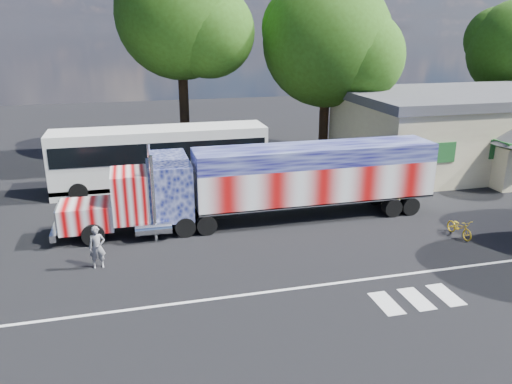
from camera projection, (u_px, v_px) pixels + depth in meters
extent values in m
plane|color=black|center=(273.00, 255.00, 21.47)|extent=(100.00, 100.00, 0.00)
cube|color=silver|center=(295.00, 288.00, 18.71)|extent=(30.00, 0.15, 0.01)
cube|color=silver|center=(386.00, 303.00, 17.70)|extent=(0.70, 1.60, 0.01)
cube|color=silver|center=(416.00, 299.00, 17.98)|extent=(0.70, 1.60, 0.01)
cube|color=silver|center=(446.00, 295.00, 18.26)|extent=(0.70, 1.60, 0.01)
cube|color=black|center=(152.00, 219.00, 23.79)|extent=(8.22, 0.91, 0.27)
cube|color=#D67779|center=(87.00, 215.00, 22.97)|extent=(2.37, 2.01, 1.19)
cube|color=silver|center=(59.00, 218.00, 22.68)|extent=(0.11, 1.74, 1.06)
cube|color=silver|center=(56.00, 230.00, 22.82)|extent=(0.27, 2.28, 0.33)
cube|color=#D67779|center=(130.00, 195.00, 23.18)|extent=(1.64, 2.28, 2.28)
cube|color=black|center=(112.00, 188.00, 22.87)|extent=(0.05, 1.92, 0.82)
cube|color=#49518B|center=(170.00, 190.00, 23.58)|extent=(2.01, 2.28, 2.65)
cube|color=#49518B|center=(168.00, 159.00, 23.10)|extent=(1.64, 2.19, 0.46)
cylinder|color=silver|center=(151.00, 184.00, 24.49)|extent=(0.18, 0.18, 4.02)
cylinder|color=silver|center=(154.00, 199.00, 22.27)|extent=(0.18, 0.18, 4.02)
cylinder|color=silver|center=(151.00, 211.00, 24.90)|extent=(1.64, 0.60, 0.60)
cylinder|color=silver|center=(154.00, 229.00, 22.71)|extent=(1.64, 0.60, 0.60)
cylinder|color=black|center=(93.00, 235.00, 22.29)|extent=(1.00, 0.32, 1.00)
cylinder|color=black|center=(96.00, 219.00, 24.14)|extent=(1.00, 0.32, 1.00)
cylinder|color=black|center=(185.00, 226.00, 23.30)|extent=(0.95, 0.50, 0.95)
cylinder|color=black|center=(181.00, 212.00, 25.07)|extent=(0.95, 0.50, 0.95)
cylinder|color=black|center=(206.00, 224.00, 23.54)|extent=(0.95, 0.50, 0.95)
cylinder|color=black|center=(201.00, 211.00, 25.30)|extent=(0.95, 0.50, 0.95)
cube|color=black|center=(314.00, 200.00, 25.64)|extent=(11.87, 1.00, 0.27)
cube|color=#E28383|center=(315.00, 181.00, 25.31)|extent=(12.24, 2.37, 1.83)
cube|color=#484C95|center=(316.00, 155.00, 24.88)|extent=(12.24, 2.37, 0.91)
cube|color=silver|center=(314.00, 198.00, 25.60)|extent=(12.24, 2.37, 0.11)
cube|color=silver|center=(423.00, 164.00, 26.60)|extent=(0.04, 2.28, 2.65)
cylinder|color=black|center=(392.00, 207.00, 25.80)|extent=(0.95, 0.50, 0.95)
cylinder|color=black|center=(375.00, 196.00, 27.56)|extent=(0.95, 0.50, 0.95)
cylinder|color=black|center=(409.00, 206.00, 26.03)|extent=(0.95, 0.50, 0.95)
cylinder|color=black|center=(391.00, 194.00, 27.80)|extent=(0.95, 0.50, 0.95)
cube|color=white|center=(161.00, 159.00, 29.91)|extent=(12.62, 2.73, 3.68)
cube|color=black|center=(160.00, 147.00, 29.70)|extent=(12.20, 2.80, 1.16)
cube|color=black|center=(162.00, 180.00, 30.34)|extent=(12.62, 2.73, 0.26)
cube|color=black|center=(48.00, 163.00, 28.39)|extent=(0.06, 2.42, 1.47)
cylinder|color=black|center=(79.00, 192.00, 28.01)|extent=(1.05, 0.32, 1.05)
cylinder|color=black|center=(82.00, 179.00, 30.43)|extent=(1.05, 0.32, 1.05)
cylinder|color=black|center=(217.00, 182.00, 29.85)|extent=(1.05, 0.32, 1.05)
cylinder|color=black|center=(210.00, 170.00, 32.27)|extent=(1.05, 0.32, 1.05)
cylinder|color=black|center=(232.00, 181.00, 30.07)|extent=(1.05, 0.32, 1.05)
cylinder|color=black|center=(224.00, 169.00, 32.49)|extent=(1.05, 0.32, 1.05)
cube|color=beige|center=(500.00, 131.00, 35.54)|extent=(22.00, 10.00, 4.60)
cube|color=#46464B|center=(506.00, 94.00, 34.73)|extent=(22.40, 10.40, 0.60)
cube|color=#1E5926|center=(443.00, 153.00, 29.01)|extent=(1.60, 0.08, 1.20)
cube|color=#1E5926|center=(502.00, 149.00, 29.94)|extent=(1.60, 0.08, 1.20)
imported|color=slate|center=(97.00, 247.00, 20.10)|extent=(0.67, 0.46, 1.78)
imported|color=gold|center=(460.00, 228.00, 23.25)|extent=(0.67, 1.72, 0.89)
cylinder|color=black|center=(509.00, 101.00, 45.06)|extent=(0.70, 0.70, 6.02)
sphere|color=#295714|center=(496.00, 39.00, 44.25)|extent=(5.50, 5.50, 5.50)
cylinder|color=black|center=(184.00, 103.00, 36.52)|extent=(0.70, 0.70, 8.15)
sphere|color=#295714|center=(180.00, 14.00, 34.60)|extent=(8.95, 8.95, 8.95)
sphere|color=#295714|center=(209.00, 32.00, 34.15)|extent=(6.27, 6.27, 6.27)
cylinder|color=black|center=(324.00, 112.00, 37.16)|extent=(0.70, 0.70, 6.67)
sphere|color=#295714|center=(327.00, 42.00, 35.59)|extent=(9.23, 9.23, 9.23)
sphere|color=#295714|center=(359.00, 56.00, 35.05)|extent=(6.46, 6.46, 6.46)
sphere|color=#295714|center=(303.00, 28.00, 36.25)|extent=(6.00, 6.00, 6.00)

